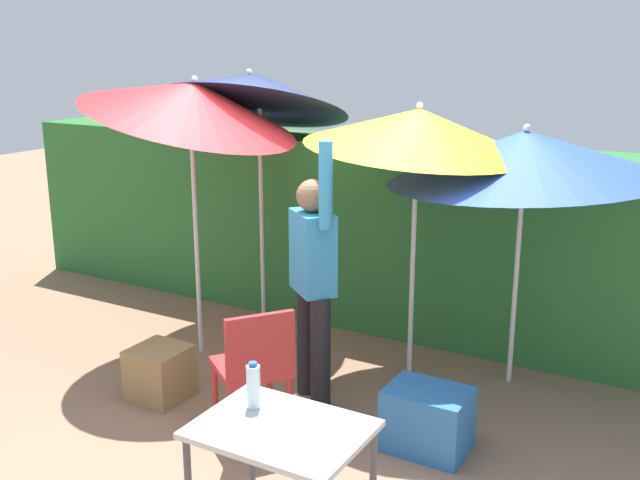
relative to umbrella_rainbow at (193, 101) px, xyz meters
name	(u,v)px	position (x,y,z in m)	size (l,w,h in m)	color
ground_plane	(299,396)	(1.14, -0.33, -2.04)	(24.00, 24.00, 0.00)	#937056
hedge_row	(396,236)	(1.14, 1.31, -1.21)	(8.00, 0.70, 1.65)	#2D7033
umbrella_rainbow	(193,101)	(0.00, 0.00, 0.00)	(1.72, 1.69, 2.40)	silver
umbrella_orange	(525,155)	(2.38, 0.67, -0.32)	(1.96, 1.95, 1.96)	silver
umbrella_yellow	(418,129)	(1.69, 0.39, -0.15)	(1.64, 1.62, 2.11)	silver
umbrella_navy	(254,91)	(0.03, 0.78, 0.04)	(1.68, 1.66, 2.50)	silver
person_vendor	(313,275)	(1.25, -0.33, -1.10)	(0.48, 0.42, 1.88)	black
chair_plastic	(254,365)	(1.19, -0.96, -1.53)	(0.62, 0.62, 0.89)	#B72D2D
cooler_box	(427,420)	(2.20, -0.54, -1.83)	(0.51, 0.38, 0.41)	#2D6BB7
crate_cardboard	(160,373)	(0.28, -0.84, -1.85)	(0.38, 0.38, 0.38)	#9E7A4C
folding_table	(281,443)	(1.97, -1.86, -1.40)	(0.80, 0.60, 0.73)	#4C4C51
bottle_water	(253,386)	(1.75, -1.76, -1.20)	(0.07, 0.07, 0.24)	silver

